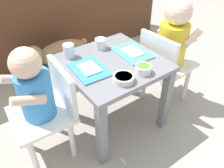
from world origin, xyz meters
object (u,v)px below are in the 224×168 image
Objects in this scene: dining_table at (112,75)px; water_cup_left at (101,44)px; dog at (58,53)px; seated_child_right at (172,42)px; food_tray_right at (133,53)px; veggie_bowl_near at (143,69)px; food_tray_left at (90,69)px; cereal_bowl_left_side at (124,78)px; water_cup_right at (69,52)px; seated_child_left at (38,94)px.

dining_table is 0.19m from water_cup_left.
dog is 0.52m from water_cup_left.
seated_child_right is 0.27m from food_tray_right.
veggie_bowl_near is at bearing -81.82° from dog.
food_tray_right is at bearing -55.48° from water_cup_left.
food_tray_right is at bearing -72.71° from dog.
cereal_bowl_left_side reaches higher than food_tray_left.
dog is 0.51m from water_cup_right.
veggie_bowl_near is (-0.35, -0.13, 0.02)m from seated_child_right.
cereal_bowl_left_side is at bearing -164.36° from seated_child_right.
seated_child_right is at bearing -3.19° from seated_child_left.
water_cup_right is 0.41m from veggie_bowl_near.
cereal_bowl_left_side is 1.27× the size of veggie_bowl_near.
seated_child_left is (-0.41, 0.01, 0.06)m from dining_table.
cereal_bowl_left_side is at bearing -26.82° from seated_child_left.
food_tray_right is at bearing 172.23° from seated_child_right.
water_cup_right is (-0.19, 0.02, 0.01)m from water_cup_left.
food_tray_left is at bearing -179.15° from dining_table.
water_cup_right is at bearing 122.45° from veggie_bowl_near.
dog is 2.27× the size of food_tray_right.
seated_child_right reaches higher than cereal_bowl_left_side.
food_tray_right is 0.19m from water_cup_left.
dog is 4.94× the size of cereal_bowl_left_side.
food_tray_right is 2.77× the size of veggie_bowl_near.
seated_child_right is (0.41, -0.04, 0.09)m from dining_table.
water_cup_right is at bearing 33.80° from seated_child_left.
seated_child_left is 0.39m from cereal_bowl_left_side.
dog is 6.29× the size of veggie_bowl_near.
food_tray_left is 0.23m from water_cup_left.
veggie_bowl_near is (0.03, -0.33, -0.00)m from water_cup_left.
dog is 2.30× the size of food_tray_left.
seated_child_right is at bearing -3.85° from food_tray_left.
seated_child_left is at bearing 179.10° from dining_table.
food_tray_right is 0.35m from water_cup_right.
water_cup_left is at bearing 42.04° from food_tray_left.
cereal_bowl_left_side is at bearing -105.65° from water_cup_left.
dog is 7.54× the size of water_cup_left.
dining_table is at bearing -0.90° from seated_child_left.
seated_child_left is at bearing 159.16° from veggie_bowl_near.
dog is at bearing 89.40° from cereal_bowl_left_side.
cereal_bowl_left_side reaches higher than dog.
food_tray_left is 2.15× the size of cereal_bowl_left_side.
water_cup_left is 0.33m from veggie_bowl_near.
food_tray_right is at bearing -30.56° from water_cup_right.
dog is at bearing 125.53° from seated_child_right.
cereal_bowl_left_side is (0.08, -0.17, 0.01)m from food_tray_left.
seated_child_right is 0.43m from water_cup_left.
seated_child_right is (0.82, -0.05, 0.03)m from seated_child_left.
dog is 0.68m from food_tray_right.
seated_child_right is 0.55m from food_tray_left.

